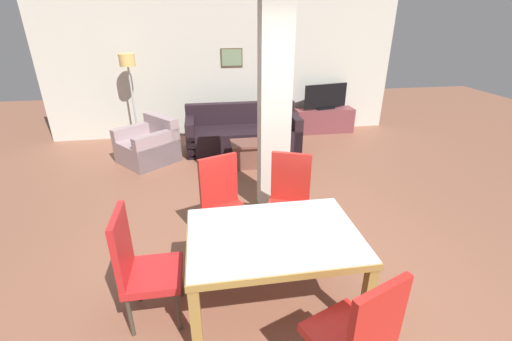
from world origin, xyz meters
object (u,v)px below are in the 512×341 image
Objects in this scene: bottle at (264,134)px; tv_screen at (326,97)px; armchair at (149,146)px; dining_chair_far_left at (224,201)px; dining_chair_head_left at (141,265)px; coffee_table at (253,153)px; dining_chair_near_right at (358,334)px; floor_lamp at (129,70)px; dining_chair_far_right at (289,198)px; tv_stand at (324,120)px; sofa at (243,134)px; dining_table at (273,248)px.

bottle is 0.28× the size of tv_screen.
dining_chair_far_left is at bearing 163.91° from armchair.
dining_chair_head_left is 3.40m from coffee_table.
floor_lamp is at bearing 90.41° from dining_chair_near_right.
tv_screen is (1.83, 1.61, 0.56)m from coffee_table.
tv_stand is (1.76, 3.81, -0.30)m from dining_chair_far_right.
dining_chair_near_right is at bearing 111.97° from dining_chair_far_right.
sofa is 1.82× the size of armchair.
dining_chair_far_right is at bearing 68.01° from dining_table.
sofa is (-0.13, 4.88, -0.27)m from dining_chair_near_right.
dining_chair_far_right is 0.88× the size of armchair.
armchair is at bearing 90.96° from dining_chair_near_right.
dining_chair_far_right is at bearing -93.67° from bottle.
tv_screen is at bearing 43.14° from bottle.
dining_chair_far_left is at bearing -123.32° from tv_stand.
dining_chair_near_right is at bearing 90.17° from dining_chair_far_left.
dining_table is 1.38× the size of dining_chair_far_left.
dining_chair_head_left is 1.00× the size of dining_chair_near_right.
dining_chair_far_right and dining_chair_far_left have the same top height.
armchair is 3.82m from tv_screen.
dining_table is at bearing 53.54° from tv_screen.
tv_stand is (3.22, 4.69, -0.30)m from dining_chair_head_left.
tv_screen reaches higher than armchair.
armchair is 1.85m from coffee_table.
bottle is at bearing 153.22° from dining_chair_head_left.
dining_chair_near_right is at bearing 60.37° from tv_screen.
tv_stand is (1.90, 0.72, -0.03)m from sofa.
dining_chair_head_left is 1.18m from dining_chair_far_left.
dining_chair_near_right reaches higher than coffee_table.
sofa is 2.87× the size of coffee_table.
dining_chair_far_right is (1.45, 0.88, 0.00)m from dining_chair_head_left.
dining_chair_head_left is at bearing 30.01° from dining_chair_far_left.
dining_chair_far_left is 2.90m from armchair.
coffee_table is at bearing 84.60° from dining_table.
sofa is 0.90m from coffee_table.
dining_chair_far_right reaches higher than dining_table.
dining_chair_far_left is 0.88× the size of armchair.
floor_lamp reaches higher than dining_chair_far_right.
armchair is at bearing -173.69° from dining_chair_head_left.
dining_table is 0.97m from dining_chair_near_right.
armchair is at bearing 4.99° from tv_screen.
bottle is (0.86, 2.25, -0.02)m from dining_chair_far_left.
dining_chair_far_right is 1.06× the size of tv_screen.
dining_table is 3.99m from sofa.
tv_screen is (1.77, 5.60, 0.22)m from dining_chair_near_right.
bottle is at bearing 23.38° from coffee_table.
dining_chair_near_right is 1.06× the size of tv_screen.
sofa reaches higher than armchair.
dining_chair_far_right is (0.00, 1.79, 0.00)m from dining_chair_near_right.
tv_screen reaches higher than dining_chair_far_left.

